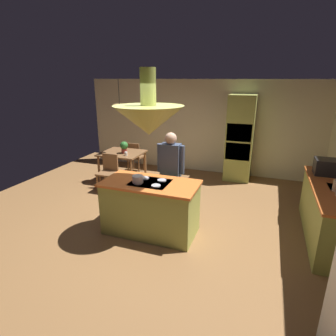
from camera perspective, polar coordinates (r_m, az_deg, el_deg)
ground at (r=5.15m, az=-2.62°, el=-11.85°), size 8.16×8.16×0.00m
wall_back at (r=7.86m, az=7.00°, el=8.52°), size 6.80×0.10×2.55m
kitchen_island at (r=4.76m, az=-3.63°, el=-8.11°), size 1.61×0.83×0.94m
counter_run_right at (r=5.27m, az=30.48°, el=-8.01°), size 0.73×2.18×0.92m
oven_tower at (r=7.33m, az=14.64°, el=5.92°), size 0.66×0.62×2.19m
dining_table at (r=7.18m, az=-9.47°, el=2.44°), size 1.04×0.93×0.76m
person_at_island at (r=5.13m, az=0.56°, el=-0.35°), size 0.53×0.22×1.65m
range_hood at (r=4.32m, az=-4.03°, el=10.19°), size 1.10×1.10×1.00m
pendant_light_over_table at (r=6.96m, az=-9.99°, el=12.02°), size 0.32×0.32×0.82m
chair_facing_island at (r=6.66m, az=-12.25°, el=-0.36°), size 0.40×0.40×0.87m
chair_by_back_wall at (r=7.80m, az=-6.97°, el=2.64°), size 0.40×0.40×0.87m
potted_plant_on_table at (r=7.03m, az=-9.11°, el=4.40°), size 0.20×0.20×0.30m
cup_on_table at (r=6.83m, az=-8.71°, el=2.95°), size 0.07×0.07×0.09m
microwave_on_counter at (r=5.66m, az=30.36°, el=0.16°), size 0.46×0.36×0.28m
cooking_pot_on_cooktop at (r=4.51m, az=-6.29°, el=-2.32°), size 0.18×0.18×0.12m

